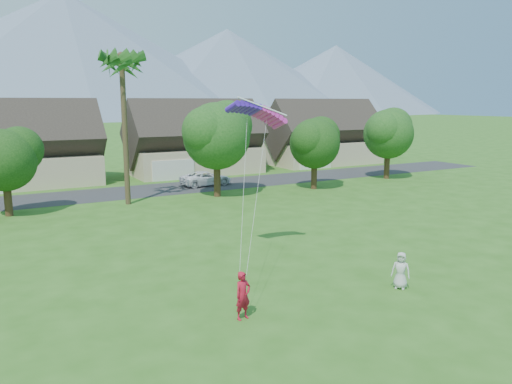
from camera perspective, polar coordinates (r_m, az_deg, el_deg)
ground at (r=19.70m, az=14.85°, el=-15.62°), size 500.00×500.00×0.00m
street at (r=48.98m, az=-13.79°, el=0.03°), size 90.00×7.00×0.01m
kite_flyer at (r=20.06m, az=-1.50°, el=-11.74°), size 0.79×0.60×1.95m
watcher at (r=24.10m, az=16.21°, el=-8.60°), size 0.95×1.00×1.72m
parked_car at (r=51.30m, az=-5.73°, el=1.57°), size 5.47×2.83×1.47m
mountain_ridge at (r=274.31m, az=-24.97°, el=13.70°), size 540.00×240.00×70.00m
houses_row at (r=57.30m, az=-15.87°, el=4.87°), size 72.75×8.19×8.86m
tree_row at (r=42.22m, az=-13.35°, el=5.14°), size 62.27×6.67×8.45m
fan_palm at (r=42.53m, az=-15.12°, el=14.43°), size 3.00×3.00×13.80m
parafoil_kite at (r=26.64m, az=0.13°, el=9.28°), size 3.29×1.04×0.50m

